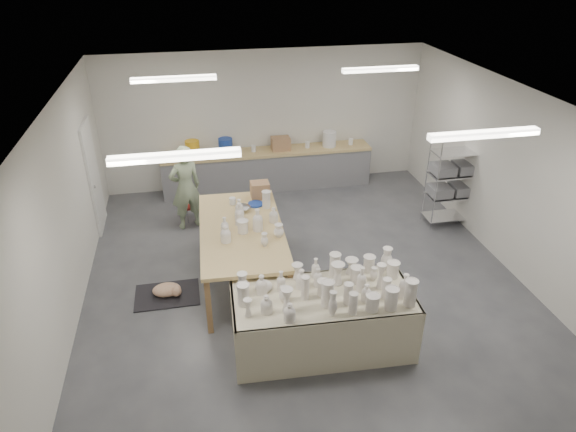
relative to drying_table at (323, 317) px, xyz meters
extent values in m
plane|color=#424449|center=(0.09, 1.49, -0.47)|extent=(8.00, 8.00, 0.00)
cube|color=white|center=(0.09, 1.49, 2.52)|extent=(7.00, 8.00, 0.02)
cube|color=silver|center=(0.09, 5.49, 1.03)|extent=(7.00, 0.02, 3.00)
cube|color=silver|center=(0.09, -2.51, 1.03)|extent=(7.00, 0.02, 3.00)
cube|color=silver|center=(-3.41, 1.49, 1.03)|extent=(0.02, 8.00, 3.00)
cube|color=silver|center=(3.59, 1.49, 1.03)|extent=(0.02, 8.00, 3.00)
cube|color=white|center=(-3.38, 4.09, 0.58)|extent=(0.05, 0.90, 2.10)
cube|color=white|center=(-1.71, -0.01, 2.47)|extent=(1.40, 0.12, 0.08)
cube|color=white|center=(1.89, -0.01, 2.47)|extent=(1.40, 0.12, 0.08)
cube|color=white|center=(-1.71, 3.49, 2.47)|extent=(1.40, 0.12, 0.08)
cube|color=white|center=(1.89, 3.49, 2.47)|extent=(1.40, 0.12, 0.08)
cube|color=tan|center=(0.09, 5.17, 0.40)|extent=(4.60, 0.60, 0.06)
cube|color=slate|center=(0.09, 5.17, -0.05)|extent=(4.60, 0.55, 0.84)
cylinder|color=#F0AD1A|center=(-1.51, 5.17, 0.60)|extent=(0.30, 0.30, 0.34)
cylinder|color=#1B3A97|center=(-0.81, 5.17, 0.60)|extent=(0.30, 0.30, 0.34)
cylinder|color=white|center=(1.49, 5.17, 0.60)|extent=(0.30, 0.30, 0.34)
cube|color=#A1784E|center=(0.39, 5.17, 0.57)|extent=(0.40, 0.30, 0.28)
cylinder|color=white|center=(-1.91, 5.17, 0.50)|extent=(0.10, 0.10, 0.14)
cylinder|color=white|center=(-0.21, 5.17, 0.50)|extent=(0.10, 0.10, 0.14)
cylinder|color=white|center=(0.99, 5.17, 0.50)|extent=(0.10, 0.10, 0.14)
cylinder|color=white|center=(1.99, 5.17, 0.50)|extent=(0.10, 0.10, 0.14)
cylinder|color=silver|center=(2.87, 2.67, 0.43)|extent=(0.02, 0.02, 1.80)
cylinder|color=silver|center=(3.71, 2.67, 0.43)|extent=(0.02, 0.02, 1.80)
cylinder|color=silver|center=(2.87, 3.11, 0.43)|extent=(0.02, 0.02, 1.80)
cylinder|color=silver|center=(3.71, 3.11, 0.43)|extent=(0.02, 0.02, 1.80)
cube|color=silver|center=(3.29, 2.89, -0.32)|extent=(0.88, 0.48, 0.02)
cube|color=silver|center=(3.29, 2.89, 0.13)|extent=(0.88, 0.48, 0.02)
cube|color=silver|center=(3.29, 2.89, 0.58)|extent=(0.88, 0.48, 0.02)
cube|color=silver|center=(3.29, 2.89, 1.03)|extent=(0.88, 0.48, 0.02)
cube|color=slate|center=(3.07, 2.89, 0.25)|extent=(0.38, 0.42, 0.18)
cube|color=slate|center=(3.51, 2.89, 0.25)|extent=(0.38, 0.42, 0.18)
cube|color=slate|center=(3.07, 2.89, 0.70)|extent=(0.38, 0.42, 0.18)
cube|color=slate|center=(3.51, 2.89, 0.70)|extent=(0.38, 0.42, 0.18)
cube|color=olive|center=(-0.02, 0.00, -0.10)|extent=(2.18, 1.07, 0.75)
cube|color=beige|center=(-0.02, 0.00, 0.36)|extent=(2.46, 1.25, 0.03)
cube|color=beige|center=(-0.02, -0.55, -0.05)|extent=(2.40, 0.14, 0.85)
cube|color=beige|center=(-0.02, 0.55, -0.05)|extent=(2.40, 0.14, 0.85)
cube|color=tan|center=(-0.88, 1.76, 0.47)|extent=(1.39, 2.64, 0.06)
cube|color=olive|center=(-1.46, 0.53, -0.01)|extent=(0.08, 0.08, 0.91)
cube|color=olive|center=(-0.30, 0.53, -0.01)|extent=(0.08, 0.08, 0.91)
cube|color=olive|center=(-1.46, 2.99, -0.01)|extent=(0.08, 0.08, 0.91)
cube|color=olive|center=(-0.30, 2.99, -0.01)|extent=(0.08, 0.08, 0.91)
ellipsoid|color=silver|center=(-0.78, 2.36, 0.55)|extent=(0.26, 0.26, 0.12)
cylinder|color=#1B3A97|center=(-0.55, 2.51, 0.52)|extent=(0.26, 0.26, 0.03)
cylinder|color=white|center=(-0.93, 2.62, 0.56)|extent=(0.11, 0.11, 0.12)
cube|color=#A1784E|center=(-0.43, 2.80, 0.64)|extent=(0.32, 0.26, 0.28)
cube|color=black|center=(-2.13, 1.55, -0.46)|extent=(1.00, 0.70, 0.02)
ellipsoid|color=white|center=(-2.13, 1.55, -0.36)|extent=(0.52, 0.44, 0.19)
sphere|color=white|center=(-1.98, 1.45, -0.34)|extent=(0.16, 0.16, 0.16)
imported|color=#99AD86|center=(-1.71, 3.75, 0.37)|extent=(0.71, 0.58, 1.68)
cylinder|color=#AB1C18|center=(-1.71, 4.02, -0.16)|extent=(0.46, 0.46, 0.04)
cylinder|color=silver|center=(-1.58, 4.08, -0.32)|extent=(0.02, 0.02, 0.30)
cylinder|color=silver|center=(-1.83, 4.10, -0.32)|extent=(0.02, 0.02, 0.30)
cylinder|color=silver|center=(-1.73, 3.88, -0.32)|extent=(0.02, 0.02, 0.30)
camera|label=1|loc=(-1.54, -5.24, 4.51)|focal=32.00mm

